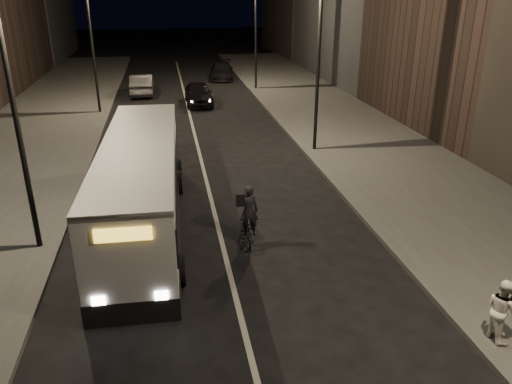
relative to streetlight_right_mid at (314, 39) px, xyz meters
name	(u,v)px	position (x,y,z in m)	size (l,w,h in m)	color
ground	(238,306)	(-5.33, -12.00, -5.36)	(180.00, 180.00, 0.00)	black
sidewalk_right	(355,136)	(3.17, 2.00, -5.28)	(7.00, 70.00, 0.16)	#3D3C3A
sidewalk_left	(21,154)	(-13.83, 2.00, -5.28)	(7.00, 70.00, 0.16)	#3D3C3A
streetlight_right_mid	(314,39)	(0.00, 0.00, 0.00)	(1.20, 0.44, 8.12)	black
streetlight_right_far	(252,18)	(0.00, 16.00, 0.00)	(1.20, 0.44, 8.12)	black
streetlight_left_near	(18,75)	(-10.66, -8.00, 0.00)	(1.20, 0.44, 8.12)	black
streetlight_left_far	(94,26)	(-10.66, 10.00, 0.00)	(1.20, 0.44, 8.12)	black
city_bus	(141,182)	(-7.76, -6.83, -3.75)	(2.87, 11.06, 2.96)	silver
cyclist_on_bicycle	(248,224)	(-4.51, -8.68, -4.69)	(0.71, 1.79, 2.02)	black
pedestrian_woman	(502,310)	(0.27, -14.47, -4.45)	(0.73, 0.57, 1.51)	white
car_near	(198,94)	(-4.53, 11.64, -4.61)	(1.77, 4.41, 1.50)	black
car_mid	(142,84)	(-8.42, 15.78, -4.60)	(1.62, 4.64, 1.53)	#333336
car_far	(222,71)	(-1.73, 21.54, -4.66)	(1.95, 4.80, 1.39)	black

